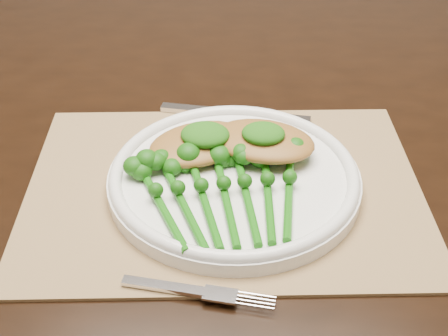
# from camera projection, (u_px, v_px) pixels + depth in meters

# --- Properties ---
(dining_table) EXTENTS (1.67, 1.03, 0.75)m
(dining_table) POSITION_uv_depth(u_px,v_px,m) (215.00, 316.00, 1.03)
(dining_table) COLOR black
(dining_table) RESTS_ON ground
(placemat) EXTENTS (0.48, 0.38, 0.00)m
(placemat) POSITION_uv_depth(u_px,v_px,m) (224.00, 188.00, 0.70)
(placemat) COLOR #92734A
(placemat) RESTS_ON dining_table
(dinner_plate) EXTENTS (0.28, 0.28, 0.03)m
(dinner_plate) POSITION_uv_depth(u_px,v_px,m) (234.00, 177.00, 0.69)
(dinner_plate) COLOR white
(dinner_plate) RESTS_ON placemat
(knife) EXTENTS (0.20, 0.03, 0.01)m
(knife) POSITION_uv_depth(u_px,v_px,m) (220.00, 112.00, 0.82)
(knife) COLOR silver
(knife) RESTS_ON placemat
(fork) EXTENTS (0.15, 0.03, 0.00)m
(fork) POSITION_uv_depth(u_px,v_px,m) (208.00, 293.00, 0.57)
(fork) COLOR silver
(fork) RESTS_ON placemat
(chicken_fillet_left) EXTENTS (0.15, 0.13, 0.02)m
(chicken_fillet_left) POSITION_uv_depth(u_px,v_px,m) (199.00, 144.00, 0.72)
(chicken_fillet_left) COLOR olive
(chicken_fillet_left) RESTS_ON dinner_plate
(chicken_fillet_right) EXTENTS (0.13, 0.10, 0.02)m
(chicken_fillet_right) POSITION_uv_depth(u_px,v_px,m) (263.00, 141.00, 0.71)
(chicken_fillet_right) COLOR olive
(chicken_fillet_right) RESTS_ON dinner_plate
(pesto_dollop_left) EXTENTS (0.06, 0.05, 0.02)m
(pesto_dollop_left) POSITION_uv_depth(u_px,v_px,m) (205.00, 135.00, 0.71)
(pesto_dollop_left) COLOR #13470A
(pesto_dollop_left) RESTS_ON chicken_fillet_left
(pesto_dollop_right) EXTENTS (0.05, 0.04, 0.02)m
(pesto_dollop_right) POSITION_uv_depth(u_px,v_px,m) (263.00, 133.00, 0.70)
(pesto_dollop_right) COLOR #13470A
(pesto_dollop_right) RESTS_ON chicken_fillet_right
(broccolini_bundle) EXTENTS (0.20, 0.21, 0.04)m
(broccolini_bundle) POSITION_uv_depth(u_px,v_px,m) (227.00, 202.00, 0.65)
(broccolini_bundle) COLOR #145C0C
(broccolini_bundle) RESTS_ON dinner_plate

